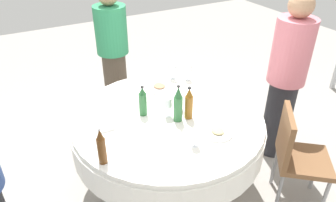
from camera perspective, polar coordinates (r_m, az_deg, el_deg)
The scene contains 19 objects.
ground_plane at distance 3.07m, azimuth -0.00°, elevation -14.15°, with size 10.00×10.00×0.00m, color gray.
dining_table at distance 2.67m, azimuth -0.00°, elevation -5.18°, with size 1.55×1.55×0.74m.
bottle_amber_far at distance 2.51m, azimuth 3.71°, elevation -0.49°, with size 0.06×0.06×0.27m.
bottle_brown_outer at distance 2.12m, azimuth -11.68°, elevation -7.92°, with size 0.06×0.06×0.28m.
bottle_green_mid at distance 2.46m, azimuth 1.80°, elevation -0.64°, with size 0.07×0.07×0.31m.
bottle_green_inner at distance 2.55m, azimuth -4.47°, elevation -0.11°, with size 0.06×0.06×0.26m.
wine_glass_inner at distance 2.63m, azimuth 1.84°, elevation 0.62°, with size 0.07×0.07×0.14m.
wine_glass_rear at distance 2.53m, azimuth -0.04°, elevation -0.29°, with size 0.06×0.06×0.17m.
wine_glass_right at distance 3.09m, azimuth 3.51°, elevation 5.74°, with size 0.07×0.07×0.16m.
wine_glass_near at distance 3.11m, azimuth 0.85°, elevation 5.67°, with size 0.08×0.08×0.14m.
wine_glass_left at distance 2.24m, azimuth 4.75°, elevation -6.02°, with size 0.06×0.06×0.13m.
plate_left at distance 2.97m, azimuth -1.54°, elevation 2.46°, with size 0.26×0.26×0.04m.
plate_front at distance 2.42m, azimuth 8.74°, elevation -5.51°, with size 0.22×0.22×0.04m.
knife_outer at distance 2.82m, azimuth -11.45°, elevation -0.20°, with size 0.18×0.02×0.01m, color silver.
knife_mid at distance 2.89m, azimuth 6.42°, elevation 1.09°, with size 0.18×0.02×0.01m, color silver.
folded_napkin at distance 2.50m, azimuth -11.04°, elevation -4.43°, with size 0.12×0.12×0.02m, color white.
person_far at distance 3.13m, azimuth 20.09°, elevation 3.85°, with size 0.34×0.34×1.60m.
person_mid at distance 3.61m, azimuth -9.65°, elevation 8.27°, with size 0.34×0.34×1.53m.
chair_right at distance 2.76m, azimuth 21.54°, elevation -8.42°, with size 0.56×0.56×0.87m.
Camera 1 is at (1.89, -1.03, 2.19)m, focal length 34.53 mm.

